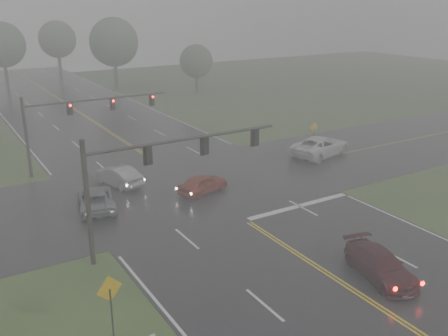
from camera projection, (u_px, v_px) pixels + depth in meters
main_road at (204, 193)px, 37.08m from camera, size 18.00×160.00×0.02m
cross_street at (191, 185)px, 38.70m from camera, size 120.00×14.00×0.02m
stop_bar at (299, 206)px, 34.76m from camera, size 8.50×0.50×0.01m
sedan_maroon at (379, 277)px, 25.93m from camera, size 3.03×5.16×1.40m
sedan_red at (203, 193)px, 37.19m from camera, size 4.42×2.77×1.40m
sedan_silver at (118, 185)px, 38.70m from camera, size 2.88×4.84×1.51m
car_grey at (97, 208)px, 34.42m from camera, size 3.34×5.44×1.41m
pickup_white at (320, 156)px, 46.02m from camera, size 6.99×4.52×1.79m
signal_gantry_near at (151, 167)px, 27.46m from camera, size 11.95×0.31×7.05m
signal_gantry_far at (73, 116)px, 40.92m from camera, size 12.22×0.33×6.53m
sign_diamond_west at (110, 296)px, 20.77m from camera, size 1.19×0.31×2.92m
sign_diamond_east at (314, 131)px, 47.55m from camera, size 1.11×0.20×2.68m
tree_ne_a at (114, 42)px, 77.62m from camera, size 7.57×7.57×11.12m
tree_n_mid at (2, 45)px, 78.25m from camera, size 7.11×7.11×10.45m
tree_e_near at (196, 61)px, 74.83m from camera, size 4.99×4.99×7.33m
tree_n_far at (57, 39)px, 92.45m from camera, size 6.82×6.82×10.02m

